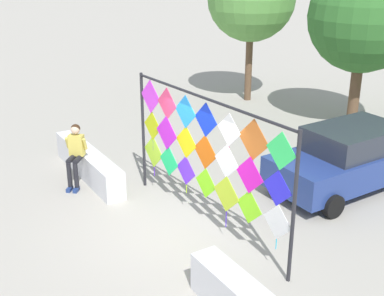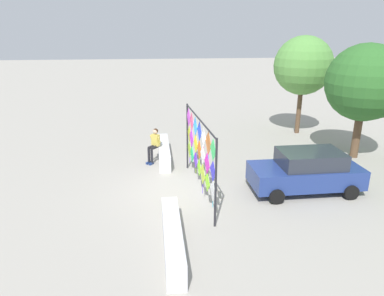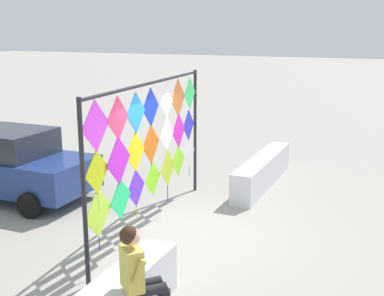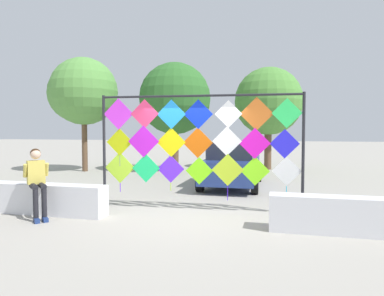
% 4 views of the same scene
% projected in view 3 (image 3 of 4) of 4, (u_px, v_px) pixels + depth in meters
% --- Properties ---
extents(ground, '(120.00, 120.00, 0.00)m').
position_uv_depth(ground, '(186.00, 235.00, 9.26)').
color(ground, '#9E998E').
extents(plaza_ledge_right, '(3.50, 0.48, 0.71)m').
position_uv_depth(plaza_ledge_right, '(263.00, 171.00, 12.17)').
color(plaza_ledge_right, silver).
rests_on(plaza_ledge_right, ground).
extents(kite_display_rack, '(4.91, 0.44, 2.84)m').
position_uv_depth(kite_display_rack, '(152.00, 138.00, 9.20)').
color(kite_display_rack, '#232328').
rests_on(kite_display_rack, ground).
extents(seated_vendor, '(0.74, 0.72, 1.55)m').
position_uv_depth(seated_vendor, '(141.00, 275.00, 5.87)').
color(seated_vendor, black).
rests_on(seated_vendor, ground).
extents(parked_car, '(1.97, 4.04, 1.56)m').
position_uv_depth(parked_car, '(5.00, 163.00, 11.28)').
color(parked_car, navy).
rests_on(parked_car, ground).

